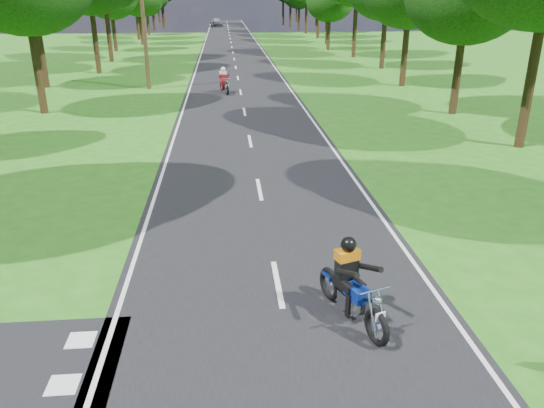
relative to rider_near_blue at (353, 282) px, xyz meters
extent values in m
plane|color=#246116|center=(-1.29, -0.52, -0.86)|extent=(160.00, 160.00, 0.00)
cube|color=black|center=(-1.29, 49.48, -0.85)|extent=(7.00, 140.00, 0.02)
cube|color=silver|center=(-1.29, 1.48, -0.84)|extent=(0.12, 2.00, 0.01)
cube|color=silver|center=(-1.29, 7.48, -0.84)|extent=(0.12, 2.00, 0.01)
cube|color=silver|center=(-1.29, 13.48, -0.84)|extent=(0.12, 2.00, 0.01)
cube|color=silver|center=(-1.29, 19.48, -0.84)|extent=(0.12, 2.00, 0.01)
cube|color=silver|center=(-1.29, 25.48, -0.84)|extent=(0.12, 2.00, 0.01)
cube|color=silver|center=(-1.29, 31.48, -0.84)|extent=(0.12, 2.00, 0.01)
cube|color=silver|center=(-1.29, 37.48, -0.84)|extent=(0.12, 2.00, 0.01)
cube|color=silver|center=(-1.29, 43.48, -0.84)|extent=(0.12, 2.00, 0.01)
cube|color=silver|center=(-1.29, 49.48, -0.84)|extent=(0.12, 2.00, 0.01)
cube|color=silver|center=(-1.29, 55.48, -0.84)|extent=(0.12, 2.00, 0.01)
cube|color=silver|center=(-1.29, 61.48, -0.84)|extent=(0.12, 2.00, 0.01)
cube|color=silver|center=(-1.29, 67.48, -0.84)|extent=(0.12, 2.00, 0.01)
cube|color=silver|center=(-1.29, 73.48, -0.84)|extent=(0.12, 2.00, 0.01)
cube|color=silver|center=(-1.29, 79.48, -0.84)|extent=(0.12, 2.00, 0.01)
cube|color=silver|center=(-1.29, 85.48, -0.84)|extent=(0.12, 2.00, 0.01)
cube|color=silver|center=(-1.29, 91.48, -0.84)|extent=(0.12, 2.00, 0.01)
cube|color=silver|center=(-1.29, 97.48, -0.84)|extent=(0.12, 2.00, 0.01)
cube|color=silver|center=(-1.29, 103.48, -0.84)|extent=(0.12, 2.00, 0.01)
cube|color=silver|center=(-1.29, 109.48, -0.84)|extent=(0.12, 2.00, 0.01)
cube|color=silver|center=(-1.29, 115.48, -0.84)|extent=(0.12, 2.00, 0.01)
cube|color=silver|center=(-4.59, 49.48, -0.84)|extent=(0.10, 140.00, 0.01)
cube|color=silver|center=(2.01, 49.48, -0.84)|extent=(0.10, 140.00, 0.01)
cube|color=silver|center=(-5.09, -1.42, -0.84)|extent=(0.50, 0.50, 0.01)
cube|color=silver|center=(-5.09, -0.22, -0.84)|extent=(0.50, 0.50, 0.01)
cylinder|color=black|center=(-11.86, 20.24, 1.10)|extent=(0.40, 0.40, 3.91)
cylinder|color=black|center=(-14.22, 28.66, 1.04)|extent=(0.40, 0.40, 3.79)
cylinder|color=black|center=(-12.11, 35.08, 1.30)|extent=(0.40, 0.40, 4.32)
cylinder|color=black|center=(-12.54, 42.57, 1.34)|extent=(0.40, 0.40, 4.40)
cylinder|color=black|center=(-13.89, 52.26, 0.74)|extent=(0.40, 0.40, 3.20)
cylinder|color=black|center=(-12.04, 59.63, 0.75)|extent=(0.40, 0.40, 3.22)
cylinder|color=black|center=(-13.58, 67.39, 0.94)|extent=(0.40, 0.40, 3.61)
cylinder|color=black|center=(-13.23, 75.22, 0.47)|extent=(0.40, 0.40, 2.67)
ellipsoid|color=black|center=(-13.23, 75.22, 3.76)|extent=(4.67, 4.67, 3.97)
cylinder|color=black|center=(-13.46, 84.38, 0.68)|extent=(0.40, 0.40, 3.09)
cylinder|color=black|center=(-12.52, 90.89, 1.38)|extent=(0.40, 0.40, 4.48)
cylinder|color=black|center=(-13.57, 99.87, 1.19)|extent=(0.40, 0.40, 4.09)
cylinder|color=black|center=(9.78, 11.68, 1.42)|extent=(0.40, 0.40, 4.56)
cylinder|color=black|center=(9.64, 18.17, 0.89)|extent=(0.40, 0.40, 3.49)
cylinder|color=black|center=(9.78, 27.06, 0.99)|extent=(0.40, 0.40, 3.69)
cylinder|color=black|center=(10.88, 35.89, 1.01)|extent=(0.40, 0.40, 3.74)
cylinder|color=black|center=(10.43, 44.20, 1.46)|extent=(0.40, 0.40, 4.64)
cylinder|color=black|center=(9.26, 51.40, 0.59)|extent=(0.40, 0.40, 2.91)
ellipsoid|color=black|center=(9.26, 51.40, 4.17)|extent=(5.09, 5.09, 4.33)
cylinder|color=black|center=(10.48, 58.88, 1.08)|extent=(0.40, 0.40, 3.88)
cylinder|color=black|center=(10.81, 67.35, 1.23)|extent=(0.40, 0.40, 4.18)
cylinder|color=black|center=(10.51, 76.31, 1.46)|extent=(0.40, 0.40, 4.63)
cylinder|color=black|center=(10.40, 83.59, 0.82)|extent=(0.40, 0.40, 3.36)
cylinder|color=black|center=(9.85, 90.82, 1.18)|extent=(0.40, 0.40, 4.09)
cylinder|color=black|center=(9.40, 98.58, 1.38)|extent=(0.40, 0.40, 4.48)
cylinder|color=black|center=(-15.29, 109.48, 1.06)|extent=(0.40, 0.40, 3.84)
cylinder|color=black|center=(13.71, 111.48, 1.22)|extent=(0.40, 0.40, 4.16)
cylinder|color=black|center=(-17.29, 94.48, 0.90)|extent=(0.40, 0.40, 3.52)
cylinder|color=black|center=(15.71, 97.48, 1.38)|extent=(0.40, 0.40, 4.48)
cylinder|color=#382616|center=(-7.29, 27.48, 3.14)|extent=(0.26, 0.26, 8.00)
imported|color=#ADAFB4|center=(-3.44, 97.61, -0.12)|extent=(2.57, 4.51, 1.45)
camera|label=1|loc=(-2.31, -8.60, 5.10)|focal=35.00mm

